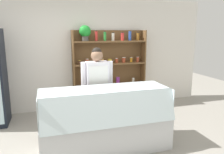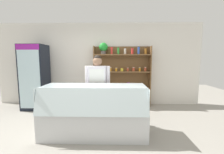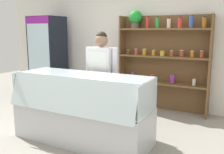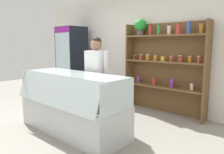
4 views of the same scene
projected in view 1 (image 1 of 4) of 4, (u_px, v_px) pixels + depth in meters
name	position (u px, v px, depth m)	size (l,w,h in m)	color
ground_plane	(95.00, 147.00, 3.64)	(12.00, 12.00, 0.00)	gray
back_wall	(75.00, 54.00, 5.34)	(6.80, 0.10, 2.70)	white
shelving_unit	(107.00, 62.00, 5.41)	(1.82, 0.29, 2.04)	brown
deli_display_case	(105.00, 130.00, 3.55)	(2.05, 0.81, 1.01)	silver
shop_clerk	(97.00, 84.00, 3.97)	(0.59, 0.25, 1.62)	#4C4233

